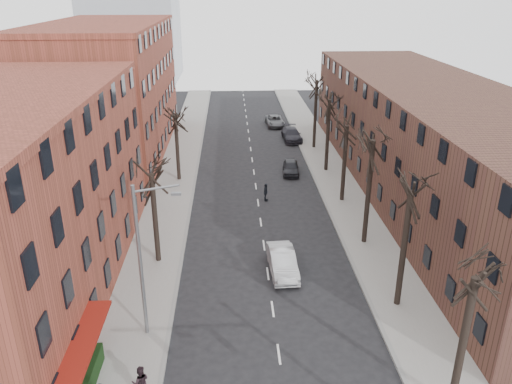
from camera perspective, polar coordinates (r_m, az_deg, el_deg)
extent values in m
cube|color=gray|center=(51.60, -9.11, 1.80)|extent=(4.00, 90.00, 0.15)
cube|color=gray|center=(52.31, 8.60, 2.12)|extent=(4.00, 90.00, 0.15)
cube|color=brown|center=(33.45, -26.89, -1.20)|extent=(12.00, 26.00, 12.00)
cube|color=brown|center=(59.69, -16.47, 10.92)|extent=(12.00, 28.00, 14.00)
cube|color=#4A2D22|center=(48.55, 19.42, 5.60)|extent=(12.00, 50.00, 10.00)
cylinder|color=slate|center=(27.17, -13.06, -8.09)|extent=(0.20, 0.20, 9.00)
cylinder|color=slate|center=(25.11, -11.44, 0.39)|extent=(2.39, 0.12, 0.46)
cube|color=slate|center=(25.09, -9.13, -0.20)|extent=(0.50, 0.22, 0.14)
imported|color=#AFB2B6|center=(34.11, 3.04, -7.95)|extent=(1.92, 4.88, 1.58)
imported|color=black|center=(51.78, 3.99, 2.84)|extent=(1.98, 4.19, 1.39)
imported|color=black|center=(63.26, 4.09, 6.57)|extent=(2.38, 5.37, 1.53)
imported|color=#54565B|center=(70.10, 2.16, 8.13)|extent=(2.55, 5.08, 1.38)
imported|color=black|center=(25.41, -13.04, -20.39)|extent=(0.93, 0.78, 1.71)
imported|color=black|center=(45.00, 1.11, -0.03)|extent=(0.64, 1.04, 1.64)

